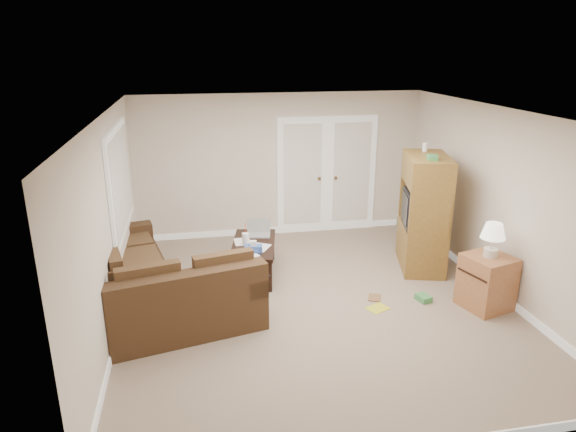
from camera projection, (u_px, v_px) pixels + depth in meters
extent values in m
plane|color=gray|center=(316.00, 303.00, 6.83)|extent=(5.50, 5.50, 0.00)
cube|color=white|center=(319.00, 113.00, 6.04)|extent=(5.00, 5.50, 0.02)
cube|color=silver|center=(109.00, 226.00, 5.99)|extent=(0.02, 5.50, 2.50)
cube|color=silver|center=(498.00, 203.00, 6.87)|extent=(0.02, 5.50, 2.50)
cube|color=silver|center=(280.00, 165.00, 8.99)|extent=(5.00, 0.02, 2.50)
cube|color=silver|center=(404.00, 325.00, 3.87)|extent=(5.00, 0.02, 2.50)
cube|color=white|center=(302.00, 177.00, 9.11)|extent=(0.90, 0.04, 2.13)
cube|color=white|center=(351.00, 175.00, 9.27)|extent=(0.90, 0.04, 2.13)
cube|color=white|center=(303.00, 175.00, 9.07)|extent=(0.68, 0.02, 1.80)
cube|color=white|center=(351.00, 173.00, 9.23)|extent=(0.68, 0.02, 1.80)
cube|color=white|center=(120.00, 180.00, 6.83)|extent=(0.04, 1.92, 1.42)
cube|color=white|center=(122.00, 180.00, 6.84)|extent=(0.02, 1.74, 1.24)
cube|color=#422C19|center=(133.00, 279.00, 7.01)|extent=(1.41, 2.48, 0.43)
cube|color=#422C19|center=(103.00, 254.00, 6.75)|extent=(0.75, 2.33, 0.44)
cube|color=#422C19|center=(121.00, 233.00, 7.82)|extent=(0.94, 0.44, 0.22)
cube|color=#513820|center=(137.00, 260.00, 6.96)|extent=(1.09, 2.31, 0.12)
cube|color=#422C19|center=(185.00, 311.00, 6.17)|extent=(1.98, 1.29, 0.43)
cube|color=#422C19|center=(189.00, 291.00, 5.74)|extent=(1.84, 0.64, 0.44)
cube|color=#422C19|center=(246.00, 276.00, 6.37)|extent=(0.44, 0.94, 0.22)
cube|color=#513820|center=(182.00, 288.00, 6.15)|extent=(1.82, 0.98, 0.12)
cube|color=black|center=(246.00, 266.00, 6.33)|extent=(0.50, 0.86, 0.03)
cube|color=red|center=(240.00, 258.00, 6.51)|extent=(0.34, 0.19, 0.02)
cube|color=black|center=(253.00, 245.00, 7.52)|extent=(0.83, 1.31, 0.06)
cube|color=black|center=(254.00, 264.00, 7.62)|extent=(0.72, 1.21, 0.03)
cylinder|color=white|center=(245.00, 239.00, 7.43)|extent=(0.10, 0.10, 0.18)
cylinder|color=red|center=(245.00, 228.00, 7.38)|extent=(0.01, 0.01, 0.15)
cube|color=#3254A2|center=(253.00, 249.00, 7.18)|extent=(0.26, 0.18, 0.10)
cube|color=white|center=(253.00, 246.00, 7.41)|extent=(0.52, 0.73, 0.00)
cube|color=olive|center=(421.00, 246.00, 7.88)|extent=(0.86, 1.20, 0.65)
cube|color=olive|center=(427.00, 170.00, 7.50)|extent=(0.86, 1.20, 0.43)
cube|color=black|center=(422.00, 209.00, 7.69)|extent=(0.67, 0.76, 0.54)
cube|color=black|center=(405.00, 207.00, 7.70)|extent=(0.16, 0.55, 0.43)
cube|color=#3F8B47|center=(432.00, 157.00, 7.16)|extent=(0.18, 0.22, 0.06)
cylinder|color=white|center=(425.00, 147.00, 7.72)|extent=(0.08, 0.08, 0.13)
cube|color=#A8683D|center=(487.00, 282.00, 6.61)|extent=(0.67, 0.67, 0.71)
cylinder|color=beige|center=(491.00, 253.00, 6.48)|extent=(0.17, 0.17, 0.11)
cylinder|color=beige|center=(492.00, 243.00, 6.44)|extent=(0.03, 0.03, 0.15)
cone|color=white|center=(494.00, 231.00, 6.39)|extent=(0.31, 0.31, 0.20)
cube|color=white|center=(400.00, 222.00, 9.45)|extent=(0.15, 0.13, 0.31)
cube|color=gold|center=(378.00, 308.00, 6.67)|extent=(0.33, 0.31, 0.01)
cube|color=#3F8B47|center=(423.00, 298.00, 6.86)|extent=(0.20, 0.23, 0.08)
imported|color=brown|center=(368.00, 297.00, 6.96)|extent=(0.23, 0.26, 0.02)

